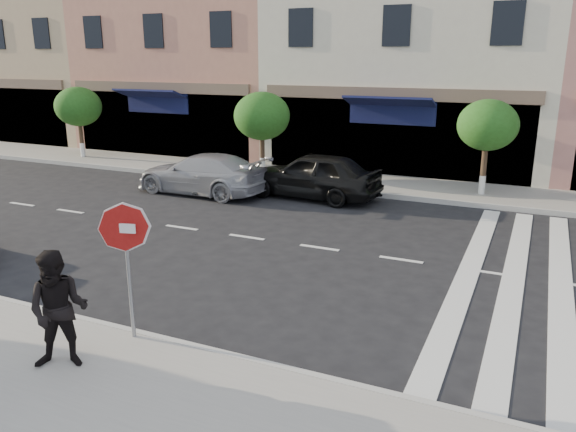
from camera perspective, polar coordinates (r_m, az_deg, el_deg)
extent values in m
plane|color=black|center=(10.28, -5.07, -9.93)|extent=(120.00, 120.00, 0.00)
cube|color=gray|center=(20.06, 10.53, 3.01)|extent=(60.00, 3.00, 0.15)
cube|color=tan|center=(36.56, -23.40, 17.10)|extent=(12.00, 9.00, 12.00)
cube|color=tan|center=(29.60, -8.03, 20.70)|extent=(10.00, 9.00, 14.00)
cube|color=beige|center=(25.55, 13.53, 17.83)|extent=(11.00, 9.00, 11.00)
cylinder|color=#473323|center=(26.70, -20.25, 7.45)|extent=(0.18, 0.18, 1.65)
cylinder|color=silver|center=(26.78, -20.14, 6.34)|extent=(0.20, 0.20, 0.60)
ellipsoid|color=#214E16|center=(26.56, -20.54, 10.37)|extent=(2.00, 2.00, 1.70)
cylinder|color=#473323|center=(21.43, -2.62, 6.46)|extent=(0.18, 0.18, 1.60)
cylinder|color=silver|center=(21.51, -2.60, 5.15)|extent=(0.20, 0.20, 0.60)
ellipsoid|color=#214E16|center=(21.24, -2.67, 10.12)|extent=(2.10, 2.10, 1.79)
cylinder|color=#473323|center=(19.20, 19.25, 4.64)|extent=(0.18, 0.18, 1.71)
cylinder|color=silver|center=(19.31, 19.10, 3.03)|extent=(0.20, 0.20, 0.60)
ellipsoid|color=#214E16|center=(19.00, 19.63, 8.70)|extent=(1.90, 1.90, 1.62)
cylinder|color=gray|center=(9.11, -15.82, -6.06)|extent=(0.08, 0.08, 2.01)
cylinder|color=white|center=(8.83, -16.26, -1.11)|extent=(0.77, 0.21, 0.79)
cylinder|color=#9E1411|center=(8.82, -16.34, -1.15)|extent=(0.72, 0.21, 0.73)
cube|color=white|center=(8.80, -16.47, -1.20)|extent=(0.40, 0.12, 0.15)
imported|color=black|center=(8.64, -22.27, -8.84)|extent=(1.06, 0.99, 1.75)
imported|color=#9A999E|center=(19.08, -8.75, 4.27)|extent=(4.71, 2.07, 1.34)
imported|color=black|center=(18.24, 2.52, 4.17)|extent=(4.55, 2.10, 1.51)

